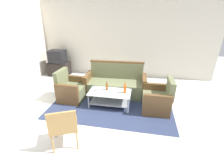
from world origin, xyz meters
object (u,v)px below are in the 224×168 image
at_px(cup, 97,89).
at_px(tv_stand, 59,69).
at_px(coffee_table, 110,97).
at_px(television, 57,56).
at_px(armchair_right, 157,100).
at_px(bottle_brown, 107,87).
at_px(wicker_chair, 63,125).
at_px(armchair_left, 71,90).
at_px(bottle_orange, 125,89).
at_px(couch, 116,84).

distance_m(cup, tv_stand, 2.83).
height_order(coffee_table, television, television).
bearing_deg(armchair_right, cup, 89.82).
xyz_separation_m(bottle_brown, cup, (-0.25, -0.08, -0.05)).
relative_size(tv_stand, wicker_chair, 0.95).
xyz_separation_m(armchair_left, cup, (0.81, -0.14, 0.17)).
relative_size(armchair_left, armchair_right, 1.00).
bearing_deg(tv_stand, armchair_right, -26.92).
distance_m(cup, television, 2.84).
bearing_deg(coffee_table, cup, 177.49).
distance_m(bottle_orange, wicker_chair, 1.84).
relative_size(bottle_orange, bottle_brown, 1.19).
distance_m(coffee_table, television, 3.14).
xyz_separation_m(couch, television, (-2.49, 1.19, 0.44)).
relative_size(coffee_table, tv_stand, 1.38).
height_order(couch, wicker_chair, couch).
bearing_deg(television, wicker_chair, 123.10).
xyz_separation_m(cup, wicker_chair, (-0.17, -1.59, 0.03)).
distance_m(coffee_table, bottle_brown, 0.27).
distance_m(television, wicker_chair, 3.99).
relative_size(couch, armchair_left, 2.15).
height_order(bottle_orange, wicker_chair, wicker_chair).
bearing_deg(tv_stand, wicker_chair, -60.83).
bearing_deg(couch, bottle_orange, 115.19).
height_order(bottle_orange, television, television).
xyz_separation_m(bottle_brown, television, (-2.35, 1.80, 0.25)).
bearing_deg(wicker_chair, armchair_right, 17.67).
distance_m(couch, armchair_right, 1.37).
relative_size(armchair_right, wicker_chair, 1.01).
distance_m(couch, cup, 0.80).
distance_m(bottle_brown, television, 2.97).
xyz_separation_m(bottle_orange, tv_stand, (-2.84, 1.87, -0.26)).
height_order(bottle_orange, tv_stand, bottle_orange).
xyz_separation_m(armchair_left, tv_stand, (-1.30, 1.74, -0.03)).
bearing_deg(cup, coffee_table, -2.51).
height_order(television, wicker_chair, television).
relative_size(coffee_table, bottle_brown, 4.35).
relative_size(armchair_left, wicker_chair, 1.01).
bearing_deg(wicker_chair, armchair_left, 85.19).
relative_size(couch, bottle_brown, 7.23).
xyz_separation_m(couch, tv_stand, (-2.49, 1.19, -0.06)).
height_order(armchair_left, bottle_orange, armchair_left).
bearing_deg(coffee_table, couch, 87.24).
relative_size(armchair_left, bottle_brown, 3.36).
bearing_deg(wicker_chair, cup, 58.92).
bearing_deg(cup, television, 138.24).
bearing_deg(bottle_orange, couch, 117.53).
bearing_deg(cup, couch, 61.15).
height_order(couch, armchair_right, couch).
bearing_deg(couch, armchair_right, 147.89).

